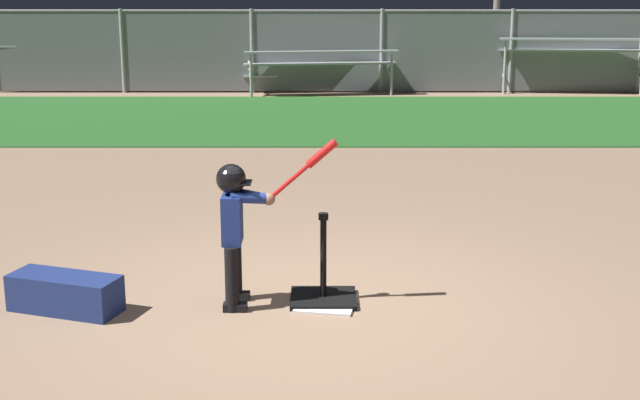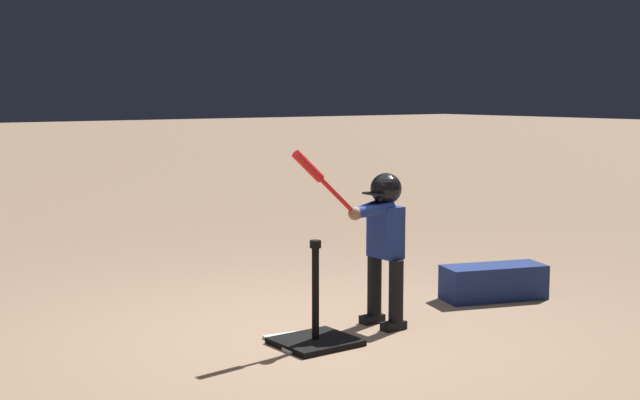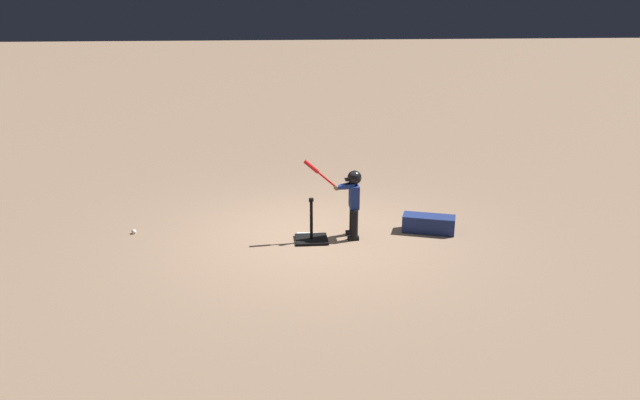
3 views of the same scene
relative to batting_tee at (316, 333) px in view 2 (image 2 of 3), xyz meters
The scene contains 5 objects.
ground_plane 0.21m from the batting_tee, 117.82° to the right, with size 90.00×90.00×0.00m, color #93755B.
home_plate 0.11m from the batting_tee, 76.57° to the right, with size 0.44×0.44×0.02m, color white.
batting_tee is the anchor object (origin of this frame).
batter_child 0.91m from the batting_tee, behind, with size 0.91×0.35×1.30m.
equipment_bag 1.96m from the batting_tee, behind, with size 0.84×0.32×0.28m, color navy.
Camera 2 is at (3.49, 4.85, 1.68)m, focal length 50.00 mm.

